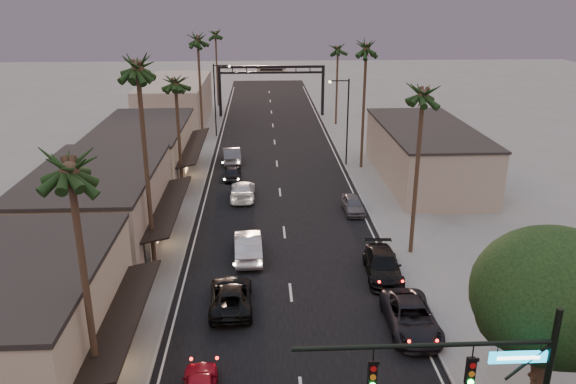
{
  "coord_description": "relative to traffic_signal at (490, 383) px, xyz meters",
  "views": [
    {
      "loc": [
        -1.64,
        -10.79,
        17.11
      ],
      "look_at": [
        0.39,
        30.05,
        2.5
      ],
      "focal_mm": 35.0,
      "sensor_mm": 36.0,
      "label": 1
    }
  ],
  "objects": [
    {
      "name": "streetlight_right",
      "position": [
        1.23,
        41.0,
        0.25
      ],
      "size": [
        2.13,
        0.3,
        9.0
      ],
      "color": "black",
      "rests_on": "ground"
    },
    {
      "name": "palm_ra",
      "position": [
        2.91,
        20.0,
        6.36
      ],
      "size": [
        3.2,
        3.2,
        13.2
      ],
      "color": "#38281C",
      "rests_on": "ground"
    },
    {
      "name": "sidewalk_left",
      "position": [
        -15.19,
        48.0,
        -5.02
      ],
      "size": [
        5.0,
        92.0,
        0.12
      ],
      "primitive_type": "cube",
      "color": "slate",
      "rests_on": "ground"
    },
    {
      "name": "arch",
      "position": [
        -5.69,
        66.0,
        0.45
      ],
      "size": [
        15.2,
        0.4,
        7.27
      ],
      "color": "black",
      "rests_on": "ground"
    },
    {
      "name": "oncoming_dgrey",
      "position": [
        -10.16,
        37.11,
        -4.41
      ],
      "size": [
        1.59,
        3.94,
        1.34
      ],
      "primitive_type": "imported",
      "rotation": [
        0.0,
        0.0,
        3.14
      ],
      "color": "black",
      "rests_on": "ground"
    },
    {
      "name": "sidewalk_right",
      "position": [
        3.81,
        48.0,
        -5.02
      ],
      "size": [
        5.0,
        92.0,
        0.12
      ],
      "primitive_type": "cube",
      "color": "slate",
      "rests_on": "ground"
    },
    {
      "name": "corner_tree",
      "position": [
        3.79,
        3.45,
        0.9
      ],
      "size": [
        6.2,
        6.2,
        8.8
      ],
      "color": "#38281C",
      "rests_on": "ground"
    },
    {
      "name": "palm_far",
      "position": [
        -13.99,
        74.0,
        6.36
      ],
      "size": [
        3.2,
        3.2,
        13.2
      ],
      "color": "#38281C",
      "rests_on": "ground"
    },
    {
      "name": "building_right",
      "position": [
        8.31,
        36.0,
        -2.58
      ],
      "size": [
        8.0,
        18.0,
        5.0
      ],
      "primitive_type": "cube",
      "color": "gray",
      "rests_on": "ground"
    },
    {
      "name": "curbside_black",
      "position": [
        0.26,
        16.78,
        -4.32
      ],
      "size": [
        2.47,
        5.4,
        1.53
      ],
      "primitive_type": "imported",
      "rotation": [
        0.0,
        0.0,
        -0.06
      ],
      "color": "black",
      "rests_on": "ground"
    },
    {
      "name": "oncoming_silver",
      "position": [
        -8.32,
        19.9,
        -4.24
      ],
      "size": [
        2.01,
        5.21,
        1.69
      ],
      "primitive_type": "imported",
      "rotation": [
        0.0,
        0.0,
        3.19
      ],
      "color": "#A6A6AC",
      "rests_on": "ground"
    },
    {
      "name": "road",
      "position": [
        -5.69,
        41.0,
        -5.08
      ],
      "size": [
        14.0,
        120.0,
        0.02
      ],
      "primitive_type": "cube",
      "color": "black",
      "rests_on": "ground"
    },
    {
      "name": "oncoming_white",
      "position": [
        -9.0,
        31.61,
        -4.34
      ],
      "size": [
        2.1,
        5.11,
        1.48
      ],
      "primitive_type": "imported",
      "rotation": [
        0.0,
        0.0,
        3.14
      ],
      "color": "silver",
      "rests_on": "ground"
    },
    {
      "name": "storefront_dist",
      "position": [
        -18.69,
        61.0,
        -2.08
      ],
      "size": [
        8.0,
        20.0,
        6.0
      ],
      "primitive_type": "cube",
      "color": "gray",
      "rests_on": "ground"
    },
    {
      "name": "storefront_mid",
      "position": [
        -18.69,
        22.0,
        -2.33
      ],
      "size": [
        8.0,
        14.0,
        5.5
      ],
      "primitive_type": "cube",
      "color": "gray",
      "rests_on": "ground"
    },
    {
      "name": "palm_rc",
      "position": [
        2.91,
        60.0,
        5.39
      ],
      "size": [
        3.2,
        3.2,
        12.2
      ],
      "color": "#38281C",
      "rests_on": "ground"
    },
    {
      "name": "ground",
      "position": [
        -5.69,
        36.0,
        -5.08
      ],
      "size": [
        200.0,
        200.0,
        0.0
      ],
      "primitive_type": "plane",
      "color": "slate",
      "rests_on": "ground"
    },
    {
      "name": "palm_lb",
      "position": [
        -14.29,
        18.0,
        8.3
      ],
      "size": [
        3.2,
        3.2,
        15.2
      ],
      "color": "#38281C",
      "rests_on": "ground"
    },
    {
      "name": "streetlight_left",
      "position": [
        -12.61,
        54.0,
        0.25
      ],
      "size": [
        2.13,
        0.3,
        9.0
      ],
      "color": "black",
      "rests_on": "ground"
    },
    {
      "name": "palm_rb",
      "position": [
        2.91,
        40.0,
        7.33
      ],
      "size": [
        3.2,
        3.2,
        14.2
      ],
      "color": "#38281C",
      "rests_on": "ground"
    },
    {
      "name": "storefront_near",
      "position": [
        -18.69,
        8.0,
        -2.33
      ],
      "size": [
        8.0,
        12.0,
        5.5
      ],
      "primitive_type": "cube",
      "color": "tan",
      "rests_on": "ground"
    },
    {
      "name": "oncoming_pickup",
      "position": [
        -9.19,
        13.54,
        -4.36
      ],
      "size": [
        2.53,
        5.23,
        1.44
      ],
      "primitive_type": "imported",
      "rotation": [
        0.0,
        0.0,
        3.17
      ],
      "color": "black",
      "rests_on": "ground"
    },
    {
      "name": "curbside_grey",
      "position": [
        0.13,
        27.87,
        -4.41
      ],
      "size": [
        1.69,
        3.96,
        1.34
      ],
      "primitive_type": "imported",
      "rotation": [
        0.0,
        0.0,
        0.03
      ],
      "color": "#525357",
      "rests_on": "ground"
    },
    {
      "name": "palm_ld",
      "position": [
        -14.29,
        51.0,
        7.33
      ],
      "size": [
        3.2,
        3.2,
        14.2
      ],
      "color": "#38281C",
      "rests_on": "ground"
    },
    {
      "name": "palm_la",
      "position": [
        -14.29,
        5.0,
        6.36
      ],
      "size": [
        3.2,
        3.2,
        13.2
      ],
      "color": "#38281C",
      "rests_on": "ground"
    },
    {
      "name": "oncoming_grey_far",
      "position": [
        -10.46,
        42.61,
        -4.25
      ],
      "size": [
        2.25,
        5.19,
        1.66
      ],
      "primitive_type": "imported",
      "rotation": [
        0.0,
        0.0,
        3.24
      ],
      "color": "#48484D",
      "rests_on": "ground"
    },
    {
      "name": "curbside_near",
      "position": [
        0.51,
        10.73,
        -4.32
      ],
      "size": [
        2.63,
        5.53,
        1.53
      ],
      "primitive_type": "imported",
      "rotation": [
        0.0,
        0.0,
        -0.02
      ],
      "color": "black",
      "rests_on": "ground"
    },
    {
      "name": "storefront_far",
      "position": [
        -18.69,
        38.0,
        -2.58
      ],
      "size": [
        8.0,
        16.0,
        5.0
      ],
      "primitive_type": "cube",
      "color": "tan",
      "rests_on": "ground"
    },
    {
      "name": "traffic_signal",
      "position": [
        0.0,
        0.0,
        0.0
      ],
      "size": [
        8.51,
        0.22,
        7.8
      ],
      "color": "black",
      "rests_on": "ground"
    },
    {
      "name": "palm_lc",
      "position": [
        -14.29,
        32.0,
        5.39
      ],
      "size": [
        3.2,
        3.2,
        12.2
      ],
      "color": "#38281C",
      "rests_on": "ground"
    }
  ]
}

